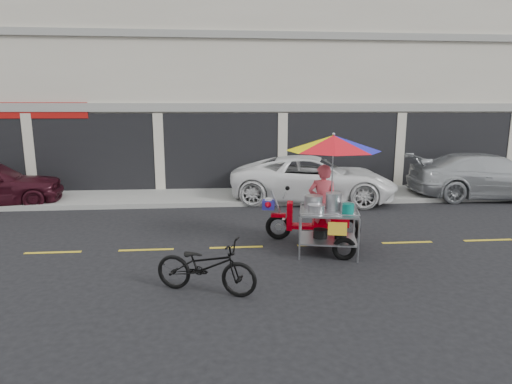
{
  "coord_description": "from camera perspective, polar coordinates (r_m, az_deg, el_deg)",
  "views": [
    {
      "loc": [
        -2.37,
        -9.22,
        3.12
      ],
      "look_at": [
        -1.5,
        0.6,
        1.15
      ],
      "focal_mm": 30.0,
      "sensor_mm": 36.0,
      "label": 1
    }
  ],
  "objects": [
    {
      "name": "ground",
      "position": [
        10.02,
        8.95,
        -6.99
      ],
      "size": [
        90.0,
        90.0,
        0.0
      ],
      "primitive_type": "plane",
      "color": "black"
    },
    {
      "name": "white_pickup",
      "position": [
        14.47,
        7.65,
        1.79
      ],
      "size": [
        5.85,
        3.61,
        1.51
      ],
      "primitive_type": "imported",
      "rotation": [
        0.0,
        0.0,
        1.36
      ],
      "color": "white",
      "rests_on": "ground"
    },
    {
      "name": "centerline",
      "position": [
        10.02,
        8.95,
        -6.97
      ],
      "size": [
        42.0,
        0.1,
        0.01
      ],
      "primitive_type": "cube",
      "color": "gold",
      "rests_on": "ground"
    },
    {
      "name": "shophouse_block",
      "position": [
        20.51,
        9.91,
        14.24
      ],
      "size": [
        36.0,
        8.11,
        10.4
      ],
      "color": "beige",
      "rests_on": "ground"
    },
    {
      "name": "food_vendor_rig",
      "position": [
        9.44,
        9.52,
        2.07
      ],
      "size": [
        2.58,
        2.44,
        2.6
      ],
      "rotation": [
        0.0,
        0.0,
        -0.22
      ],
      "color": "black",
      "rests_on": "ground"
    },
    {
      "name": "sidewalk",
      "position": [
        15.22,
        4.01,
        -0.28
      ],
      "size": [
        45.0,
        3.0,
        0.15
      ],
      "primitive_type": "cube",
      "color": "gray",
      "rests_on": "ground"
    },
    {
      "name": "near_bicycle",
      "position": [
        7.38,
        -6.71,
        -9.77
      ],
      "size": [
        1.91,
        1.24,
        0.95
      ],
      "primitive_type": "imported",
      "rotation": [
        0.0,
        0.0,
        1.2
      ],
      "color": "black",
      "rests_on": "ground"
    },
    {
      "name": "silver_pickup",
      "position": [
        16.76,
        28.59,
        1.86
      ],
      "size": [
        5.54,
        2.77,
        1.54
      ],
      "primitive_type": "imported",
      "rotation": [
        0.0,
        0.0,
        1.45
      ],
      "color": "#B1B5B9",
      "rests_on": "ground"
    }
  ]
}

